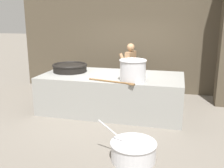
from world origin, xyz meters
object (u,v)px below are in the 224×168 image
at_px(giant_wok_near, 70,67).
at_px(prep_bowl_vegetables, 133,150).
at_px(stock_pot, 133,70).
at_px(cook, 130,69).

distance_m(giant_wok_near, prep_bowl_vegetables, 3.41).
height_order(stock_pot, cook, cook).
bearing_deg(stock_pot, prep_bowl_vegetables, -79.26).
relative_size(cook, prep_bowl_vegetables, 1.57).
relative_size(giant_wok_near, cook, 0.57).
height_order(giant_wok_near, prep_bowl_vegetables, giant_wok_near).
relative_size(stock_pot, prep_bowl_vegetables, 0.60).
bearing_deg(prep_bowl_vegetables, giant_wok_near, 131.86).
xyz_separation_m(stock_pot, cook, (-0.40, 1.86, -0.34)).
height_order(giant_wok_near, stock_pot, stock_pot).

